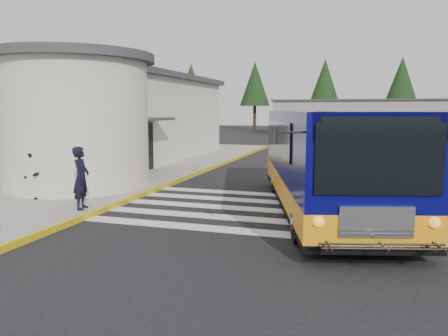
% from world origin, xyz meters
% --- Properties ---
extents(ground, '(140.00, 140.00, 0.00)m').
position_xyz_m(ground, '(0.00, 0.00, 0.00)').
color(ground, black).
rests_on(ground, ground).
extents(sidewalk, '(10.00, 34.00, 0.15)m').
position_xyz_m(sidewalk, '(-9.00, 4.00, 0.07)').
color(sidewalk, gray).
rests_on(sidewalk, ground).
extents(curb_strip, '(0.12, 34.00, 0.16)m').
position_xyz_m(curb_strip, '(-4.05, 4.00, 0.08)').
color(curb_strip, gold).
rests_on(curb_strip, ground).
extents(station_building, '(12.70, 18.70, 4.80)m').
position_xyz_m(station_building, '(-10.84, 6.91, 2.57)').
color(station_building, beige).
rests_on(station_building, ground).
extents(crosswalk, '(8.00, 5.35, 0.01)m').
position_xyz_m(crosswalk, '(-0.50, -0.80, 0.01)').
color(crosswalk, silver).
rests_on(crosswalk, ground).
extents(depot_building, '(26.40, 8.40, 4.20)m').
position_xyz_m(depot_building, '(6.00, 42.00, 2.11)').
color(depot_building, gray).
rests_on(depot_building, ground).
extents(tree_line, '(58.40, 4.40, 10.00)m').
position_xyz_m(tree_line, '(6.29, 50.00, 6.77)').
color(tree_line, black).
rests_on(tree_line, ground).
extents(transit_bus, '(5.64, 10.62, 2.91)m').
position_xyz_m(transit_bus, '(2.06, -0.36, 1.39)').
color(transit_bus, '#060751').
rests_on(transit_bus, ground).
extents(pedestrian_a, '(0.60, 0.75, 1.79)m').
position_xyz_m(pedestrian_a, '(-4.50, -2.83, 1.04)').
color(pedestrian_a, black).
rests_on(pedestrian_a, sidewalk).
extents(pedestrian_b, '(0.91, 0.92, 1.50)m').
position_xyz_m(pedestrian_b, '(-6.85, -2.00, 0.90)').
color(pedestrian_b, black).
rests_on(pedestrian_b, sidewalk).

